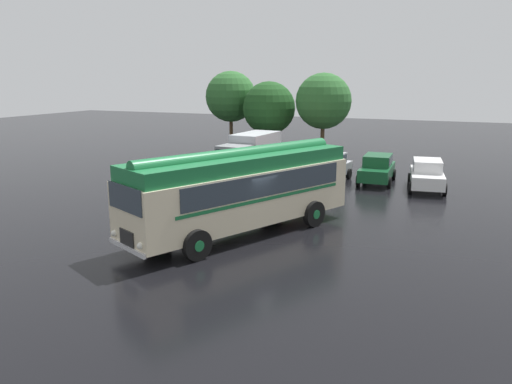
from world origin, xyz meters
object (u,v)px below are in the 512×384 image
object	(u,v)px
car_near_left	(289,164)
car_mid_left	(329,167)
car_mid_right	(377,168)
car_far_right	(427,174)
vintage_bus	(241,188)
box_van	(251,151)

from	to	relation	value
car_near_left	car_mid_left	bearing A→B (deg)	-1.46
car_near_left	car_mid_left	xyz separation A→B (m)	(2.53, -0.06, 0.00)
car_mid_right	car_far_right	size ratio (longest dim) A/B	0.97
vintage_bus	box_van	distance (m)	13.77
car_mid_left	car_mid_right	distance (m)	2.88
vintage_bus	car_mid_right	distance (m)	12.81
car_mid_left	box_van	xyz separation A→B (m)	(-5.64, 1.17, 0.52)
car_near_left	car_mid_left	world-z (taller)	same
car_near_left	car_far_right	xyz separation A→B (m)	(8.20, -0.13, 0.00)
car_mid_right	car_far_right	world-z (taller)	same
car_far_right	box_van	xyz separation A→B (m)	(-11.31, 1.23, 0.52)
vintage_bus	car_near_left	world-z (taller)	vintage_bus
box_van	car_mid_right	bearing A→B (deg)	-2.96
car_near_left	car_mid_right	distance (m)	5.35
car_near_left	car_mid_right	xyz separation A→B (m)	(5.31, 0.67, 0.00)
car_mid_right	box_van	size ratio (longest dim) A/B	0.72
car_mid_left	box_van	distance (m)	5.78
vintage_bus	car_far_right	distance (m)	13.13
car_far_right	car_mid_right	bearing A→B (deg)	164.60
car_mid_right	car_far_right	xyz separation A→B (m)	(2.89, -0.80, 0.00)
car_far_right	vintage_bus	bearing A→B (deg)	-118.16
car_far_right	car_near_left	bearing A→B (deg)	179.11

